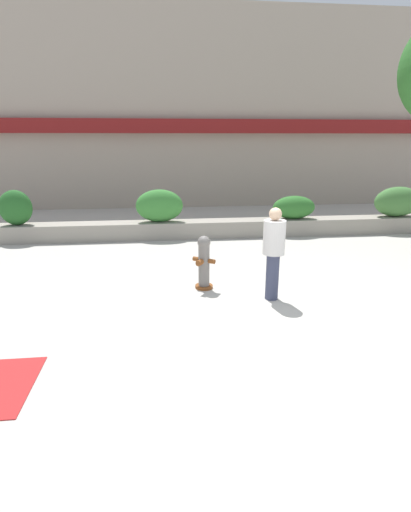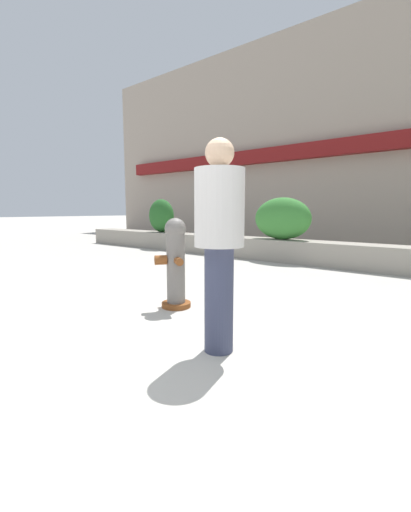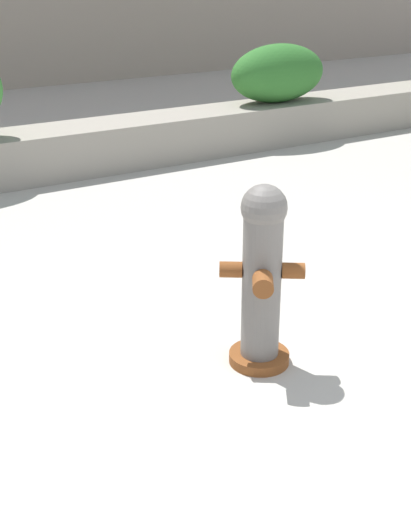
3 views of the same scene
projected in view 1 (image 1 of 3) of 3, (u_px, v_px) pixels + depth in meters
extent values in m
plane|color=#B2ADA3|center=(276.00, 323.00, 6.53)|extent=(120.00, 120.00, 0.00)
cube|color=gray|center=(201.00, 111.00, 16.82)|extent=(30.00, 1.00, 8.00)
cube|color=maroon|center=(202.00, 126.00, 16.35)|extent=(27.00, 0.36, 0.56)
cube|color=gray|center=(221.00, 228.00, 12.18)|extent=(18.00, 0.70, 0.50)
ellipsoid|color=#235B23|center=(15.00, 208.00, 11.32)|extent=(0.92, 0.57, 1.00)
ellipsoid|color=#387F33|center=(159.00, 206.00, 11.77)|extent=(1.39, 0.64, 0.96)
ellipsoid|color=#2D6B28|center=(294.00, 207.00, 12.25)|extent=(1.32, 0.64, 0.71)
ellipsoid|color=#427538|center=(398.00, 202.00, 12.58)|extent=(1.53, 0.70, 0.94)
cylinder|color=brown|center=(204.00, 286.00, 8.04)|extent=(0.49, 0.49, 0.06)
cylinder|color=slate|center=(204.00, 265.00, 7.91)|extent=(0.30, 0.30, 0.85)
sphere|color=slate|center=(204.00, 242.00, 7.78)|extent=(0.25, 0.25, 0.25)
cylinder|color=brown|center=(200.00, 263.00, 7.73)|extent=(0.17, 0.18, 0.11)
cylinder|color=brown|center=(196.00, 259.00, 7.96)|extent=(0.15, 0.14, 0.09)
cylinder|color=brown|center=(212.00, 261.00, 7.81)|extent=(0.15, 0.14, 0.09)
cylinder|color=#383D56|center=(272.00, 277.00, 7.39)|extent=(0.33, 0.33, 0.88)
cylinder|color=silver|center=(274.00, 237.00, 7.18)|extent=(0.56, 0.56, 0.62)
sphere|color=#D6AD89|center=(275.00, 214.00, 7.05)|extent=(0.23, 0.23, 0.23)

